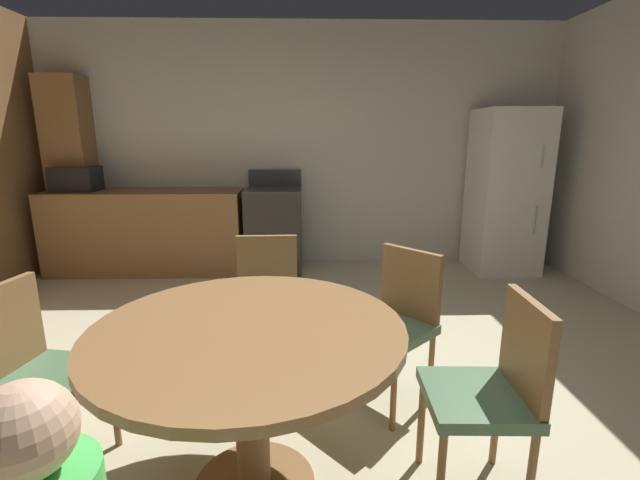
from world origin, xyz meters
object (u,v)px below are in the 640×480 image
Objects in this scene: oven_range at (274,229)px; dining_table at (250,362)px; chair_north at (267,297)px; chair_northeast at (397,317)px; chair_east at (493,386)px; microwave at (76,179)px; chair_west at (34,367)px; refrigerator at (505,192)px.

oven_range is 0.89× the size of dining_table.
oven_range is 2.19m from chair_north.
oven_range reaches higher than chair_northeast.
microwave is at bearing -42.60° from chair_east.
chair_west and chair_northeast have the same top height.
microwave is (-2.10, -0.00, 0.56)m from oven_range.
microwave is at bearing -179.90° from oven_range.
oven_range is 1.26× the size of chair_northeast.
chair_west is 1.76m from chair_northeast.
chair_east is (0.98, -0.04, -0.10)m from dining_table.
chair_east is at bearing -2.25° from dining_table.
chair_north is (-0.02, 0.98, -0.10)m from dining_table.
microwave is 3.92m from chair_northeast.
oven_range is at bearing 0.10° from microwave.
refrigerator is 4.49m from chair_west.
chair_east is at bearing -114.36° from refrigerator.
refrigerator is 2.02× the size of chair_west.
refrigerator reaches higher than dining_table.
oven_range is 2.58m from refrigerator.
chair_west is at bearing -66.92° from microwave.
refrigerator is 2.02× the size of chair_north.
microwave is 0.51× the size of chair_east.
chair_east is (1.12, -3.20, 0.03)m from oven_range.
microwave reaches higher than chair_east.
microwave is 4.57m from chair_east.
chair_east reaches higher than dining_table.
microwave is 0.51× the size of chair_west.
refrigerator is 2.02× the size of chair_northeast.
oven_range is 2.50× the size of microwave.
chair_east is (3.22, -3.20, -0.53)m from microwave.
chair_northeast is (0.87, -2.51, 0.03)m from oven_range.
chair_northeast is at bearing -67.91° from chair_east.
oven_range is at bearing 92.52° from dining_table.
chair_north is 1.00× the size of chair_east.
chair_east is (-1.43, -3.15, -0.38)m from refrigerator.
microwave is at bearing 122.93° from chair_west.
chair_west is 1.00× the size of chair_east.
dining_table is at bearing 0.00° from chair_northeast.
refrigerator reaches higher than oven_range.
dining_table is at bearing 0.00° from chair_west.
microwave reaches higher than chair_northeast.
dining_table is (2.24, -3.16, -0.42)m from microwave.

